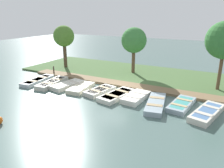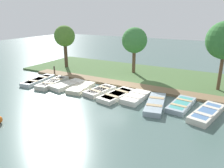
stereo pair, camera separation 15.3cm
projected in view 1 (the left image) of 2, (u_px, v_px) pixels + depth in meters
name	position (u px, v px, depth m)	size (l,w,h in m)	color
ground_plane	(114.00, 90.00, 17.80)	(80.00, 80.00, 0.00)	#4C6660
shore_bank	(137.00, 74.00, 21.97)	(8.00, 24.00, 0.17)	#476638
dock_walkway	(121.00, 84.00, 18.85)	(1.33, 18.62, 0.20)	brown
rowboat_0	(38.00, 81.00, 19.64)	(3.54, 1.32, 0.34)	#B2BCC1
rowboat_1	(52.00, 83.00, 18.89)	(3.52, 1.45, 0.39)	beige
rowboat_2	(68.00, 85.00, 18.35)	(3.07, 1.69, 0.38)	silver
rowboat_3	(81.00, 88.00, 17.72)	(2.89, 1.52, 0.35)	beige
rowboat_4	(100.00, 91.00, 16.94)	(2.80, 1.65, 0.36)	beige
rowboat_5	(117.00, 95.00, 16.09)	(3.41, 1.82, 0.34)	silver
rowboat_6	(136.00, 97.00, 15.65)	(2.72, 1.39, 0.39)	silver
rowboat_7	(156.00, 103.00, 14.57)	(3.74, 1.75, 0.36)	#8C9EA8
rowboat_8	(181.00, 104.00, 14.46)	(3.05, 1.46, 0.33)	#8C9EA8
rowboat_9	(207.00, 113.00, 13.17)	(3.55, 1.88, 0.38)	beige
mooring_post_near	(54.00, 70.00, 22.13)	(0.14, 0.14, 0.86)	#47382D
park_tree_far_left	(64.00, 37.00, 23.61)	(2.25, 2.25, 4.73)	#4C3828
park_tree_left	(134.00, 41.00, 21.40)	(2.49, 2.49, 4.67)	brown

